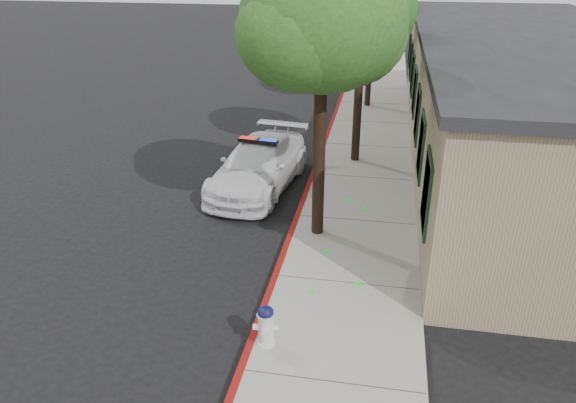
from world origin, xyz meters
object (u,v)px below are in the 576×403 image
Objects in this scene: police_car at (259,165)px; street_tree_near at (323,28)px; clapboard_building at (524,98)px; fire_hydrant at (266,325)px; street_tree_mid at (363,15)px; street_tree_far at (374,9)px.

street_tree_near is at bearing -44.98° from police_car.
police_car is (-8.15, -4.03, -1.40)m from clapboard_building.
clapboard_building reaches higher than police_car.
fire_hydrant is 0.13× the size of street_tree_mid.
clapboard_building is 9.56m from street_tree_near.
fire_hydrant is at bearing -93.52° from street_tree_far.
fire_hydrant is 10.74m from street_tree_mid.
street_tree_near is 1.08× the size of street_tree_mid.
street_tree_mid is at bearing -90.84° from street_tree_far.
street_tree_mid is 6.99m from street_tree_far.
street_tree_mid is (0.57, 5.38, -0.31)m from street_tree_near.
clapboard_building is 3.38× the size of street_tree_mid.
police_car is 0.78× the size of street_tree_near.
police_car is 10.58m from street_tree_far.
street_tree_near reaches higher than street_tree_mid.
police_car is at bearing -106.57° from street_tree_far.
police_car is 5.65m from street_tree_near.
street_tree_far reaches higher than clapboard_building.
street_tree_far reaches higher than fire_hydrant.
fire_hydrant is at bearing -119.37° from clapboard_building.
police_car is 0.94× the size of street_tree_far.
street_tree_mid is at bearing -165.02° from clapboard_building.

